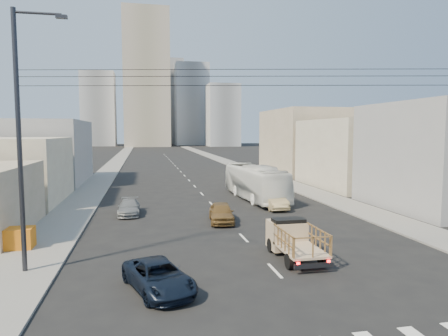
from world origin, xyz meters
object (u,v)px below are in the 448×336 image
object	(u,v)px
sedan_grey	(129,207)
crate_stack	(16,238)
sedan_tan	(274,200)
navy_pickup	(158,277)
city_bus	(255,182)
streetlamp_left	(21,134)
flatbed_pickup	(294,237)
sedan_brown	(221,212)

from	to	relation	value
sedan_grey	crate_stack	xyz separation A→B (m)	(-5.80, -8.58, 0.11)
sedan_grey	sedan_tan	bearing A→B (deg)	1.48
crate_stack	sedan_grey	bearing A→B (deg)	55.95
navy_pickup	city_bus	world-z (taller)	city_bus
crate_stack	streetlamp_left	bearing A→B (deg)	-67.93
city_bus	streetlamp_left	distance (m)	24.36
flatbed_pickup	sedan_tan	bearing A→B (deg)	75.96
sedan_tan	crate_stack	xyz separation A→B (m)	(-17.87, -8.77, -0.03)
sedan_brown	crate_stack	distance (m)	13.28
navy_pickup	sedan_brown	size ratio (longest dim) A/B	1.04
city_bus	sedan_grey	bearing A→B (deg)	-159.93
navy_pickup	sedan_grey	world-z (taller)	navy_pickup
sedan_tan	sedan_grey	world-z (taller)	sedan_tan
sedan_tan	streetlamp_left	size ratio (longest dim) A/B	0.37
flatbed_pickup	navy_pickup	size ratio (longest dim) A/B	1.01
navy_pickup	city_bus	size ratio (longest dim) A/B	0.37
sedan_tan	crate_stack	size ratio (longest dim) A/B	2.44
streetlamp_left	crate_stack	distance (m)	7.16
sedan_grey	crate_stack	world-z (taller)	crate_stack
sedan_brown	sedan_tan	bearing A→B (deg)	44.63
sedan_grey	streetlamp_left	bearing A→B (deg)	-107.91
streetlamp_left	city_bus	bearing A→B (deg)	47.86
city_bus	navy_pickup	bearing A→B (deg)	-119.22
sedan_tan	navy_pickup	bearing A→B (deg)	-121.23
navy_pickup	sedan_tan	distance (m)	19.11
navy_pickup	sedan_tan	size ratio (longest dim) A/B	1.00
city_bus	sedan_grey	size ratio (longest dim) A/B	2.96
sedan_grey	navy_pickup	bearing A→B (deg)	-83.26
flatbed_pickup	sedan_brown	distance (m)	9.10
navy_pickup	streetlamp_left	distance (m)	8.94
flatbed_pickup	streetlamp_left	size ratio (longest dim) A/B	0.37
sedan_tan	sedan_grey	distance (m)	12.07
sedan_tan	streetlamp_left	bearing A→B (deg)	-140.36
sedan_grey	streetlamp_left	xyz separation A→B (m)	(-4.19, -12.54, 5.85)
sedan_brown	streetlamp_left	size ratio (longest dim) A/B	0.35
navy_pickup	sedan_brown	distance (m)	12.84
navy_pickup	city_bus	distance (m)	23.37
flatbed_pickup	sedan_grey	distance (m)	15.60
city_bus	sedan_grey	world-z (taller)	city_bus
navy_pickup	streetlamp_left	bearing A→B (deg)	131.89
city_bus	sedan_tan	world-z (taller)	city_bus
navy_pickup	sedan_grey	bearing A→B (deg)	77.48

